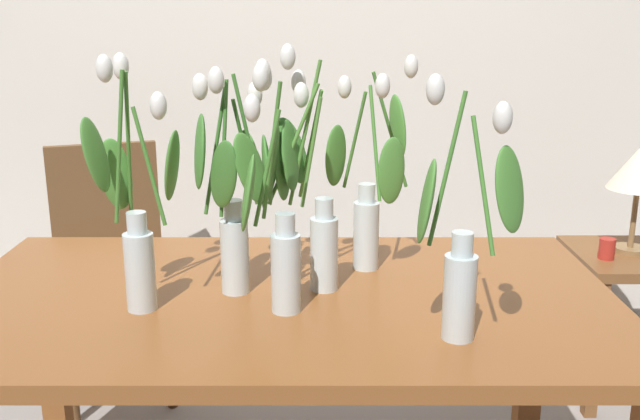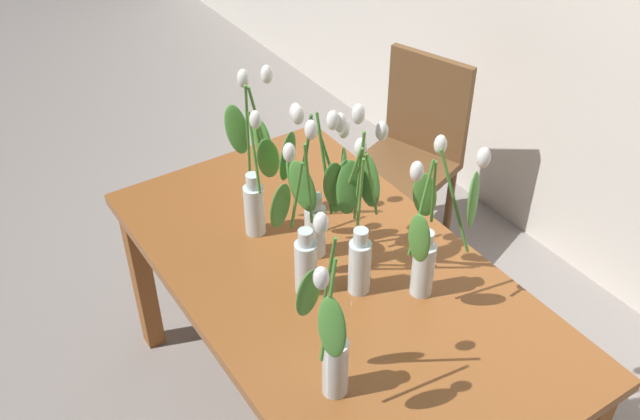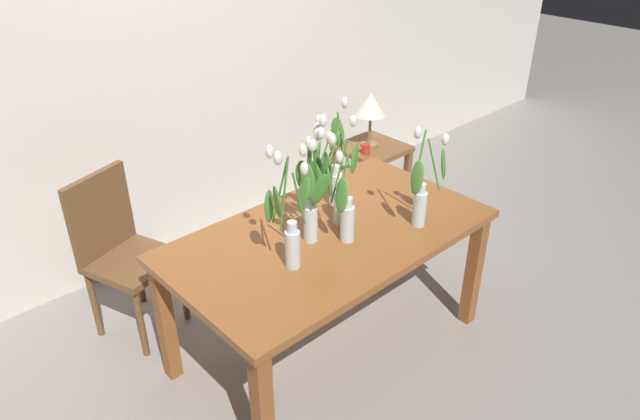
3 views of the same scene
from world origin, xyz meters
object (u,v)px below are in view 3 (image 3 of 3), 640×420
(tulip_vase_1, at_px, (423,194))
(tulip_vase_2, at_px, (311,198))
(dining_table, at_px, (329,247))
(tulip_vase_0, at_px, (332,184))
(table_lamp, at_px, (371,106))
(tulip_vase_4, at_px, (289,225))
(side_table, at_px, (372,161))
(dining_chair, at_px, (120,246))
(tulip_vase_3, at_px, (344,209))
(tulip_vase_5, at_px, (336,169))
(pillar_candle, at_px, (366,149))

(tulip_vase_1, relative_size, tulip_vase_2, 0.98)
(dining_table, relative_size, tulip_vase_2, 2.88)
(tulip_vase_0, height_order, table_lamp, tulip_vase_0)
(dining_table, xyz_separation_m, tulip_vase_0, (0.05, 0.04, 0.32))
(dining_table, distance_m, tulip_vase_4, 0.45)
(dining_table, bearing_deg, side_table, 34.61)
(dining_table, distance_m, dining_chair, 1.15)
(tulip_vase_2, bearing_deg, side_table, 32.10)
(table_lamp, bearing_deg, side_table, -55.41)
(tulip_vase_1, height_order, tulip_vase_3, tulip_vase_3)
(tulip_vase_4, bearing_deg, tulip_vase_2, 23.61)
(tulip_vase_1, relative_size, dining_chair, 0.58)
(table_lamp, bearing_deg, tulip_vase_2, -147.03)
(tulip_vase_2, bearing_deg, tulip_vase_3, -48.62)
(tulip_vase_1, xyz_separation_m, dining_chair, (-1.07, 1.17, -0.40))
(tulip_vase_5, distance_m, table_lamp, 1.23)
(side_table, bearing_deg, table_lamp, 124.59)
(side_table, relative_size, pillar_candle, 7.33)
(tulip_vase_1, height_order, table_lamp, tulip_vase_1)
(side_table, bearing_deg, dining_chair, 178.59)
(dining_table, bearing_deg, pillar_candle, 35.70)
(tulip_vase_0, xyz_separation_m, pillar_candle, (1.06, 0.76, -0.38))
(tulip_vase_0, height_order, tulip_vase_1, tulip_vase_0)
(table_lamp, bearing_deg, tulip_vase_0, -144.50)
(tulip_vase_4, height_order, pillar_candle, tulip_vase_4)
(side_table, bearing_deg, dining_table, -145.39)
(dining_table, height_order, pillar_candle, dining_table)
(tulip_vase_5, relative_size, pillar_candle, 7.38)
(dining_chair, bearing_deg, pillar_candle, -3.41)
(tulip_vase_3, distance_m, dining_chair, 1.28)
(tulip_vase_1, distance_m, tulip_vase_5, 0.47)
(dining_chair, bearing_deg, tulip_vase_5, -38.37)
(side_table, height_order, table_lamp, table_lamp)
(tulip_vase_0, bearing_deg, tulip_vase_4, -161.79)
(dining_chair, xyz_separation_m, table_lamp, (1.93, -0.03, 0.33))
(tulip_vase_0, xyz_separation_m, table_lamp, (1.18, 0.84, -0.11))
(tulip_vase_5, height_order, dining_chair, tulip_vase_5)
(dining_table, relative_size, tulip_vase_5, 2.89)
(dining_table, height_order, tulip_vase_4, tulip_vase_4)
(tulip_vase_5, bearing_deg, side_table, 33.37)
(tulip_vase_3, bearing_deg, table_lamp, 38.37)
(dining_table, height_order, tulip_vase_0, tulip_vase_0)
(tulip_vase_0, distance_m, tulip_vase_3, 0.17)
(tulip_vase_5, distance_m, pillar_candle, 1.14)
(tulip_vase_5, bearing_deg, tulip_vase_3, -128.65)
(tulip_vase_3, bearing_deg, side_table, 37.49)
(dining_table, height_order, tulip_vase_2, tulip_vase_2)
(tulip_vase_1, xyz_separation_m, side_table, (0.87, 1.12, -0.49))
(tulip_vase_0, relative_size, table_lamp, 1.48)
(table_lamp, bearing_deg, tulip_vase_3, -141.63)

